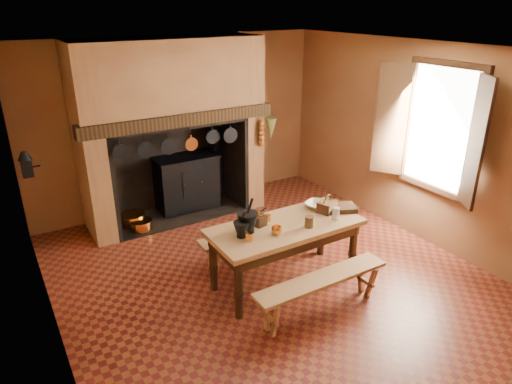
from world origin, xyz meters
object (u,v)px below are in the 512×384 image
work_table (286,234)px  coffee_grinder (259,219)px  mixing_bowl (317,205)px  iron_range (187,182)px  wicker_basket (327,206)px  bench_front (322,286)px

work_table → coffee_grinder: size_ratio=8.91×
coffee_grinder → mixing_bowl: (0.90, 0.05, -0.04)m
iron_range → wicker_basket: 2.79m
iron_range → wicker_basket: size_ratio=5.44×
iron_range → coffee_grinder: size_ratio=7.66×
iron_range → bench_front: (0.14, -3.39, -0.13)m
iron_range → coffee_grinder: bearing=-93.2°
work_table → mixing_bowl: 0.67m
bench_front → coffee_grinder: size_ratio=7.97×
iron_range → wicker_basket: bearing=-73.3°
work_table → wicker_basket: wicker_basket is taller
bench_front → coffee_grinder: coffee_grinder is taller
iron_range → bench_front: iron_range is taller
iron_range → mixing_bowl: 2.62m
mixing_bowl → work_table: bearing=-162.8°
coffee_grinder → wicker_basket: 0.94m
work_table → coffee_grinder: (-0.28, 0.15, 0.21)m
bench_front → work_table: bearing=90.0°
work_table → mixing_bowl: size_ratio=6.33×
iron_range → work_table: iron_range is taller
mixing_bowl → iron_range: bearing=106.9°
iron_range → work_table: 2.69m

